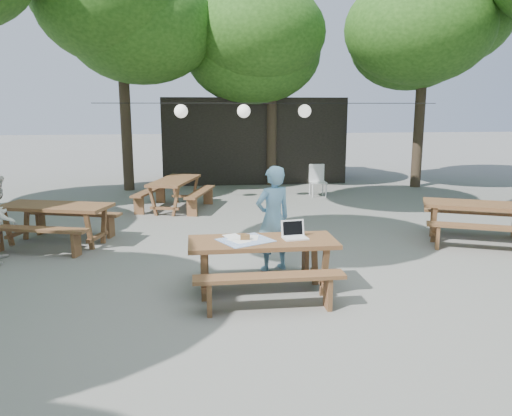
{
  "coord_description": "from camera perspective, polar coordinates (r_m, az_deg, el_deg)",
  "views": [
    {
      "loc": [
        -1.51,
        -7.01,
        2.53
      ],
      "look_at": [
        -0.62,
        0.15,
        1.05
      ],
      "focal_mm": 35.0,
      "sensor_mm": 36.0,
      "label": 1
    }
  ],
  "objects": [
    {
      "name": "plastic_chair",
      "position": [
        14.33,
        7.06,
        2.37
      ],
      "size": [
        0.44,
        0.44,
        0.9
      ],
      "rotation": [
        0.0,
        0.0,
        -0.01
      ],
      "color": "silver",
      "rests_on": "ground"
    },
    {
      "name": "ground",
      "position": [
        7.6,
        4.8,
        -7.89
      ],
      "size": [
        80.0,
        80.0,
        0.0
      ],
      "primitive_type": "plane",
      "color": "#61605C",
      "rests_on": "ground"
    },
    {
      "name": "picnic_table_far_w",
      "position": [
        12.56,
        -9.24,
        1.61
      ],
      "size": [
        2.05,
        2.26,
        0.75
      ],
      "rotation": [
        0.0,
        0.0,
        1.29
      ],
      "color": "brown",
      "rests_on": "ground"
    },
    {
      "name": "laptop",
      "position": [
        6.87,
        4.37,
        -2.92
      ],
      "size": [
        0.36,
        0.3,
        0.24
      ],
      "rotation": [
        0.0,
        0.0,
        0.14
      ],
      "color": "white",
      "rests_on": "main_picnic_table"
    },
    {
      "name": "woman",
      "position": [
        7.71,
        1.96,
        -1.22
      ],
      "size": [
        0.7,
        0.59,
        1.64
      ],
      "primitive_type": "imported",
      "rotation": [
        0.0,
        0.0,
        3.52
      ],
      "color": "#78B2DB",
      "rests_on": "ground"
    },
    {
      "name": "tabletop_clutter",
      "position": [
        6.74,
        -1.26,
        -3.62
      ],
      "size": [
        0.83,
        0.78,
        0.08
      ],
      "color": "#3464B3",
      "rests_on": "main_picnic_table"
    },
    {
      "name": "main_picnic_table",
      "position": [
        6.86,
        0.73,
        -6.59
      ],
      "size": [
        2.0,
        1.58,
        0.75
      ],
      "color": "brown",
      "rests_on": "ground"
    },
    {
      "name": "picnic_table_ne",
      "position": [
        10.24,
        24.08,
        -1.51
      ],
      "size": [
        2.37,
        2.21,
        0.75
      ],
      "rotation": [
        0.0,
        0.0,
        -0.41
      ],
      "color": "brown",
      "rests_on": "ground"
    },
    {
      "name": "paper_lanterns",
      "position": [
        13.08,
        -1.35,
        11.03
      ],
      "size": [
        9.0,
        0.34,
        0.38
      ],
      "color": "black",
      "rests_on": "ground"
    },
    {
      "name": "pavilion",
      "position": [
        17.66,
        -0.59,
        7.91
      ],
      "size": [
        6.0,
        3.0,
        2.8
      ],
      "primitive_type": "cube",
      "color": "black",
      "rests_on": "ground"
    },
    {
      "name": "picnic_table_nw",
      "position": [
        9.94,
        -21.86,
        -1.71
      ],
      "size": [
        2.28,
        2.07,
        0.75
      ],
      "rotation": [
        0.0,
        0.0,
        -0.3
      ],
      "color": "brown",
      "rests_on": "ground"
    }
  ]
}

